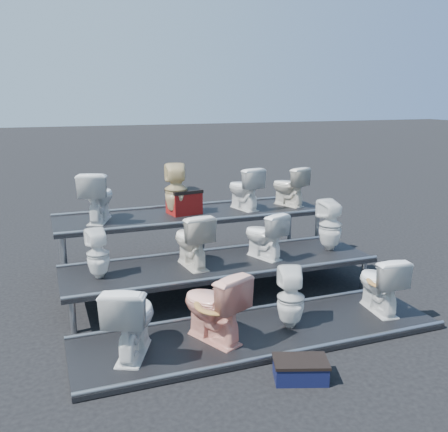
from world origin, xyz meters
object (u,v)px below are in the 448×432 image
object	(u,v)px
toilet_1	(213,305)
toilet_3	(380,283)
toilet_5	(192,240)
red_crate	(184,203)
toilet_6	(264,235)
toilet_8	(98,196)
toilet_9	(176,190)
toilet_2	(291,298)
toilet_0	(131,318)
step_stool	(300,371)
toilet_7	(330,225)
toilet_4	(98,254)
toilet_11	(289,186)
toilet_10	(244,188)

from	to	relation	value
toilet_1	toilet_3	bearing A→B (deg)	155.36
toilet_5	red_crate	bearing A→B (deg)	-107.61
toilet_6	toilet_8	xyz separation A→B (m)	(-2.08, 1.30, 0.44)
toilet_1	toilet_6	size ratio (longest dim) A/B	1.22
red_crate	toilet_9	bearing A→B (deg)	-173.64
toilet_3	toilet_9	xyz separation A→B (m)	(-1.86, 2.60, 0.83)
toilet_3	toilet_2	bearing A→B (deg)	6.23
toilet_0	step_stool	size ratio (longest dim) A/B	1.60
toilet_3	toilet_5	xyz separation A→B (m)	(-2.01, 1.30, 0.40)
toilet_7	red_crate	world-z (taller)	toilet_7
toilet_7	toilet_9	world-z (taller)	toilet_9
step_stool	toilet_6	bearing A→B (deg)	93.30
toilet_8	toilet_4	bearing A→B (deg)	103.07
toilet_4	toilet_11	xyz separation A→B (m)	(3.30, 1.30, 0.42)
toilet_4	toilet_0	bearing A→B (deg)	90.56
toilet_4	toilet_5	size ratio (longest dim) A/B	0.84
toilet_8	toilet_9	bearing A→B (deg)	-159.39
toilet_0	toilet_7	size ratio (longest dim) A/B	1.08
toilet_5	toilet_8	bearing A→B (deg)	-57.20
toilet_0	step_stool	xyz separation A→B (m)	(1.44, -0.95, -0.37)
toilet_7	toilet_10	world-z (taller)	toilet_10
toilet_4	toilet_9	distance (m)	1.94
toilet_6	red_crate	distance (m)	1.56
toilet_2	toilet_4	bearing A→B (deg)	-14.09
toilet_4	toilet_5	bearing A→B (deg)	173.37
step_stool	toilet_10	bearing A→B (deg)	95.30
toilet_3	toilet_7	size ratio (longest dim) A/B	0.99
toilet_1	toilet_10	size ratio (longest dim) A/B	1.16
toilet_9	toilet_10	size ratio (longest dim) A/B	1.14
toilet_0	toilet_4	bearing A→B (deg)	-58.84
toilet_8	step_stool	xyz separation A→B (m)	(1.43, -3.55, -1.14)
toilet_1	toilet_3	distance (m)	2.17
toilet_0	toilet_11	distance (m)	4.14
toilet_3	toilet_4	size ratio (longest dim) A/B	1.18
toilet_5	toilet_10	size ratio (longest dim) A/B	1.06
toilet_1	toilet_11	size ratio (longest dim) A/B	1.22
toilet_2	toilet_10	bearing A→B (deg)	-81.74
toilet_1	toilet_9	distance (m)	2.74
toilet_5	toilet_9	bearing A→B (deg)	-102.32
toilet_9	toilet_7	bearing A→B (deg)	155.92
toilet_5	toilet_6	bearing A→B (deg)	174.25
toilet_2	toilet_11	world-z (taller)	toilet_11
toilet_0	toilet_6	distance (m)	2.48
toilet_8	toilet_11	xyz separation A→B (m)	(3.13, 0.00, -0.04)
toilet_7	toilet_11	size ratio (longest dim) A/B	1.12
toilet_11	step_stool	bearing A→B (deg)	44.58
toilet_5	toilet_0	bearing A→B (deg)	45.48
toilet_0	toilet_10	bearing A→B (deg)	-107.81
toilet_1	toilet_0	bearing A→B (deg)	-24.64
toilet_1	toilet_8	world-z (taller)	toilet_8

